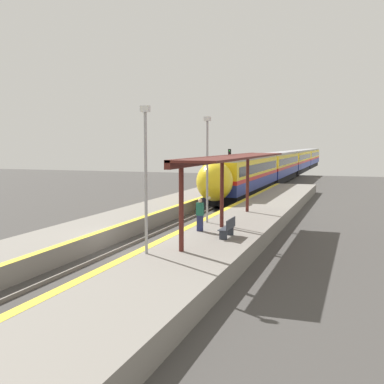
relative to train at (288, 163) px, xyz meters
name	(u,v)px	position (x,y,z in m)	size (l,w,h in m)	color
ground_plane	(132,252)	(0.00, -52.71, -2.31)	(120.00, 120.00, 0.00)	#423F3D
rail_left	(118,250)	(-0.72, -52.71, -2.23)	(0.08, 90.00, 0.15)	slate
rail_right	(145,252)	(0.72, -52.71, -2.23)	(0.08, 90.00, 0.15)	slate
train	(288,163)	(0.00, 0.00, 0.00)	(2.77, 81.25, 4.03)	black
platform_right	(207,249)	(3.78, -52.71, -1.88)	(4.25, 64.00, 0.86)	gray
platform_left	(72,239)	(-3.35, -52.71, -1.88)	(3.38, 64.00, 0.86)	gray
platform_bench	(228,227)	(4.54, -51.84, -0.98)	(0.44, 1.54, 0.89)	#2D333D
person_waiting	(200,214)	(2.78, -50.71, -0.61)	(0.36, 0.22, 1.63)	navy
railway_signal	(229,167)	(-2.53, -24.89, 0.51)	(0.28, 0.28, 4.63)	#59595E
lamppost_near	(146,171)	(2.32, -56.08, 1.84)	(0.36, 0.20, 5.79)	#9E9EA3
lamppost_mid	(207,163)	(2.32, -48.07, 1.84)	(0.36, 0.20, 5.79)	#9E9EA3
station_canopy	(233,161)	(4.06, -49.23, 2.02)	(2.02, 15.04, 3.74)	#511E19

